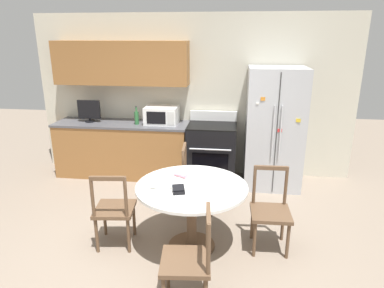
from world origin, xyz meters
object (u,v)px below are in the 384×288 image
object	(u,v)px
counter_bottle	(137,117)
candle_glass	(219,179)
dining_chair_left	(114,210)
refrigerator	(274,128)
dining_chair_far	(196,180)
wallet	(179,190)
oven_range	(212,152)
dining_chair_near	(189,261)
dining_chair_right	(270,211)
countertop_tv	(89,110)
microwave	(162,115)

from	to	relation	value
counter_bottle	candle_glass	world-z (taller)	counter_bottle
dining_chair_left	counter_bottle	bearing A→B (deg)	91.32
refrigerator	dining_chair_far	xyz separation A→B (m)	(-1.07, -1.00, -0.48)
wallet	dining_chair_left	bearing A→B (deg)	171.52
refrigerator	oven_range	distance (m)	1.04
oven_range	wallet	distance (m)	2.12
dining_chair_near	candle_glass	bearing A→B (deg)	-17.13
counter_bottle	oven_range	bearing A→B (deg)	1.94
dining_chair_near	dining_chair_right	xyz separation A→B (m)	(0.76, 0.96, 0.00)
countertop_tv	dining_chair_left	size ratio (longest dim) A/B	0.41
dining_chair_right	dining_chair_near	bearing A→B (deg)	49.87
oven_range	dining_chair_far	bearing A→B (deg)	-96.70
dining_chair_left	candle_glass	bearing A→B (deg)	2.86
counter_bottle	candle_glass	bearing A→B (deg)	-51.07
dining_chair_far	dining_chair_near	bearing A→B (deg)	0.26
microwave	countertop_tv	bearing A→B (deg)	-177.87
refrigerator	candle_glass	distance (m)	1.88
dining_chair_left	refrigerator	bearing A→B (deg)	38.99
countertop_tv	wallet	size ratio (longest dim) A/B	2.37
counter_bottle	dining_chair_right	size ratio (longest dim) A/B	0.33
dining_chair_near	candle_glass	distance (m)	1.05
refrigerator	oven_range	world-z (taller)	refrigerator
counter_bottle	dining_chair_near	xyz separation A→B (m)	(1.22, -2.71, -0.58)
refrigerator	dining_chair_right	xyz separation A→B (m)	(-0.17, -1.73, -0.48)
microwave	candle_glass	distance (m)	2.13
wallet	dining_chair_near	bearing A→B (deg)	-73.45
oven_range	wallet	bearing A→B (deg)	-95.05
microwave	dining_chair_left	bearing A→B (deg)	-92.95
dining_chair_left	countertop_tv	bearing A→B (deg)	111.72
dining_chair_right	dining_chair_far	xyz separation A→B (m)	(-0.90, 0.74, 0.00)
microwave	candle_glass	bearing A→B (deg)	-61.04
counter_bottle	dining_chair_left	distance (m)	2.04
refrigerator	microwave	distance (m)	1.77
refrigerator	countertop_tv	size ratio (longest dim) A/B	4.97
wallet	dining_chair_far	bearing A→B (deg)	86.64
microwave	wallet	distance (m)	2.26
counter_bottle	candle_glass	size ratio (longest dim) A/B	3.38
oven_range	dining_chair_near	distance (m)	2.76
microwave	counter_bottle	distance (m)	0.40
oven_range	dining_chair_near	xyz separation A→B (m)	(0.01, -2.76, -0.03)
countertop_tv	dining_chair_right	world-z (taller)	countertop_tv
microwave	countertop_tv	xyz separation A→B (m)	(-1.20, -0.04, 0.05)
oven_range	dining_chair_right	world-z (taller)	oven_range
dining_chair_near	dining_chair_far	size ratio (longest dim) A/B	1.00
microwave	dining_chair_far	world-z (taller)	microwave
dining_chair_right	dining_chair_left	size ratio (longest dim) A/B	1.00
dining_chair_near	dining_chair_left	xyz separation A→B (m)	(-0.94, 0.77, 0.00)
counter_bottle	dining_chair_far	distance (m)	1.59
oven_range	wallet	world-z (taller)	oven_range
candle_glass	oven_range	bearing A→B (deg)	96.60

